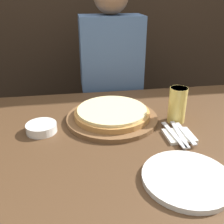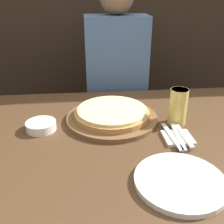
{
  "view_description": "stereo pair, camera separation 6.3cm",
  "coord_description": "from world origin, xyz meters",
  "views": [
    {
      "loc": [
        -0.24,
        -0.9,
        1.3
      ],
      "look_at": [
        -0.07,
        0.14,
        0.8
      ],
      "focal_mm": 42.0,
      "sensor_mm": 36.0,
      "label": 1
    },
    {
      "loc": [
        -0.18,
        -0.91,
        1.3
      ],
      "look_at": [
        -0.07,
        0.14,
        0.8
      ],
      "focal_mm": 42.0,
      "sensor_mm": 36.0,
      "label": 2
    }
  ],
  "objects": [
    {
      "name": "diner_person",
      "position": [
        -0.0,
        0.64,
        0.67
      ],
      "size": [
        0.36,
        0.2,
        1.35
      ],
      "color": "#33333D",
      "rests_on": "ground_plane"
    },
    {
      "name": "side_bowl",
      "position": [
        -0.38,
        0.08,
        0.78
      ],
      "size": [
        0.12,
        0.12,
        0.04
      ],
      "color": "white",
      "rests_on": "dining_table"
    },
    {
      "name": "spoon",
      "position": [
        0.19,
        -0.05,
        0.77
      ],
      "size": [
        0.02,
        0.18,
        0.0
      ],
      "color": "silver",
      "rests_on": "napkin_stack"
    },
    {
      "name": "dinner_plate",
      "position": [
        0.09,
        -0.31,
        0.77
      ],
      "size": [
        0.28,
        0.28,
        0.02
      ],
      "color": "white",
      "rests_on": "dining_table"
    },
    {
      "name": "dinner_knife",
      "position": [
        0.17,
        -0.05,
        0.77
      ],
      "size": [
        0.04,
        0.21,
        0.0
      ],
      "color": "silver",
      "rests_on": "napkin_stack"
    },
    {
      "name": "dining_table",
      "position": [
        0.0,
        0.0,
        0.38
      ],
      "size": [
        1.48,
        0.98,
        0.76
      ],
      "color": "#4C331E",
      "rests_on": "ground_plane"
    },
    {
      "name": "beer_glass",
      "position": [
        0.2,
        0.08,
        0.84
      ],
      "size": [
        0.08,
        0.08,
        0.16
      ],
      "color": "#E5C65B",
      "rests_on": "dining_table"
    },
    {
      "name": "pizza_on_board",
      "position": [
        -0.07,
        0.14,
        0.78
      ],
      "size": [
        0.4,
        0.4,
        0.06
      ],
      "color": "brown",
      "rests_on": "dining_table"
    },
    {
      "name": "napkin_stack",
      "position": [
        0.17,
        -0.05,
        0.77
      ],
      "size": [
        0.11,
        0.11,
        0.01
      ],
      "color": "silver",
      "rests_on": "dining_table"
    },
    {
      "name": "fork",
      "position": [
        0.14,
        -0.05,
        0.77
      ],
      "size": [
        0.03,
        0.21,
        0.0
      ],
      "color": "silver",
      "rests_on": "napkin_stack"
    }
  ]
}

